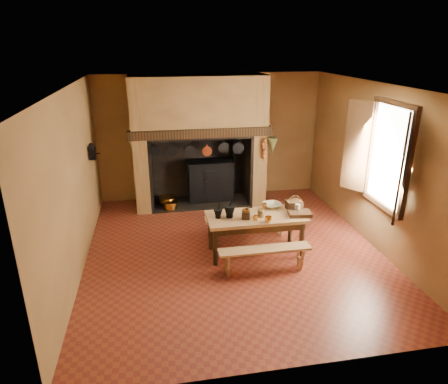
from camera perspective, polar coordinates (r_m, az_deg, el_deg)
name	(u,v)px	position (r m, az deg, el deg)	size (l,w,h in m)	color
floor	(234,250)	(7.07, 1.37, -8.33)	(5.50, 5.50, 0.00)	maroon
ceiling	(235,86)	(6.21, 1.60, 14.87)	(5.50, 5.50, 0.00)	silver
back_wall	(210,137)	(9.12, -2.00, 7.84)	(5.00, 0.02, 2.80)	olive
wall_left	(74,184)	(6.51, -20.64, 1.14)	(0.02, 5.50, 2.80)	olive
wall_right	(376,167)	(7.41, 20.83, 3.41)	(0.02, 5.50, 2.80)	olive
wall_front	(289,260)	(4.08, 9.32, -9.51)	(5.00, 0.02, 2.80)	olive
chimney_breast	(199,123)	(8.57, -3.62, 9.79)	(2.95, 0.96, 2.80)	olive
iron_range	(211,180)	(9.08, -1.92, 1.77)	(1.12, 0.55, 1.60)	black
hearth_pans	(167,202)	(8.92, -8.09, -1.46)	(0.51, 0.62, 0.20)	#B27A29
hanging_pans	(200,150)	(8.18, -3.41, 6.02)	(1.92, 0.29, 0.27)	black
onion_string	(264,149)	(8.43, 5.74, 6.17)	(0.12, 0.10, 0.46)	#93401B
herb_bunch	(272,146)	(8.46, 6.93, 6.54)	(0.20, 0.20, 0.35)	#57612D
window	(382,156)	(6.92, 21.69, 4.74)	(0.39, 1.75, 1.76)	white
wall_coffee_mill	(92,150)	(7.93, -18.37, 5.68)	(0.23, 0.16, 0.31)	black
work_table	(256,221)	(6.74, 4.54, -4.20)	(1.64, 0.73, 0.71)	tan
bench_front	(265,254)	(6.36, 5.82, -8.81)	(1.46, 0.26, 0.41)	tan
bench_back	(247,222)	(7.36, 3.37, -4.25)	(1.56, 0.27, 0.44)	tan
mortar_large	(230,211)	(6.57, 0.81, -2.69)	(0.20, 0.20, 0.34)	black
mortar_small	(218,213)	(6.55, -0.86, -3.02)	(0.15, 0.15, 0.26)	black
coffee_grinder	(246,214)	(6.54, 3.14, -3.17)	(0.19, 0.16, 0.20)	#3A2412
brass_mug_a	(256,218)	(6.50, 4.53, -3.70)	(0.07, 0.07, 0.08)	#B27A29
brass_mug_b	(265,205)	(6.99, 5.82, -1.93)	(0.08, 0.08, 0.09)	#B27A29
mixing_bowl	(272,205)	(7.02, 6.86, -1.89)	(0.31, 0.31, 0.08)	beige
stoneware_crock	(261,213)	(6.61, 5.26, -3.04)	(0.11, 0.11, 0.13)	brown
glass_jar	(297,208)	(6.86, 10.45, -2.31)	(0.09, 0.09, 0.15)	beige
wicker_basket	(294,204)	(7.00, 10.00, -1.75)	(0.28, 0.20, 0.26)	#4E3217
wooden_tray	(300,213)	(6.78, 10.75, -3.04)	(0.37, 0.27, 0.06)	#3A2412
brass_cup	(268,219)	(6.46, 6.35, -3.88)	(0.12, 0.12, 0.09)	#B27A29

